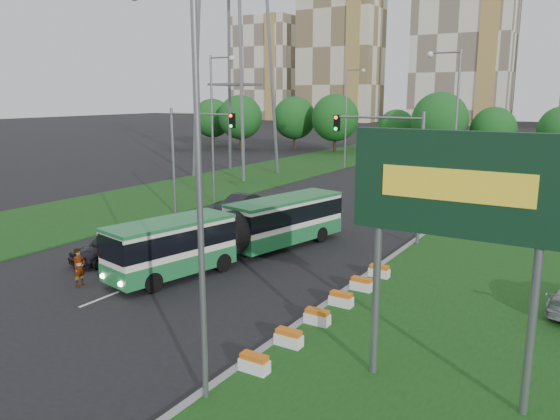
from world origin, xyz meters
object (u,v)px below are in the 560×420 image
Objects in this scene: traffic_mast_median at (395,156)px; car_left_near at (112,246)px; articulated_bus at (237,231)px; pedestrian at (79,267)px; traffic_mast_left at (189,145)px; car_left_far at (239,204)px; billboard at (456,196)px; shopping_trolley at (112,280)px.

traffic_mast_median is 17.20m from car_left_near.
articulated_bus is 8.39× the size of pedestrian.
traffic_mast_left is 4.34× the size of pedestrian.
traffic_mast_median is at bearing 3.77° from traffic_mast_left.
traffic_mast_left is at bearing -176.23° from traffic_mast_median.
traffic_mast_left reaches higher than pedestrian.
traffic_mast_median is 13.77m from car_left_far.
billboard is at bearing -33.55° from traffic_mast_left.
pedestrian reaches higher than car_left_far.
billboard is 27.16m from traffic_mast_left.
traffic_mast_left reaches higher than car_left_far.
articulated_bus is (8.95, -6.69, -3.79)m from traffic_mast_left.
billboard is 1.00× the size of traffic_mast_median.
billboard and traffic_mast_median have the same top height.
car_left_near is 13.44m from car_left_far.
pedestrian is at bearing -134.19° from shopping_trolley.
car_left_near is at bearing -84.62° from car_left_far.
traffic_mast_left is 0.52× the size of articulated_bus.
traffic_mast_left is 5.90m from car_left_far.
car_left_near is (-11.90, -11.55, -4.55)m from traffic_mast_median.
car_left_far is at bearing 138.67° from billboard.
traffic_mast_median is 10.58m from articulated_bus.
car_left_near is 4.18m from pedestrian.
traffic_mast_median is 4.34× the size of pedestrian.
pedestrian is at bearing -79.07° from car_left_far.
pedestrian reaches higher than shopping_trolley.
articulated_bus is 27.49× the size of shopping_trolley.
traffic_mast_left reaches higher than car_left_near.
car_left_near is (-19.38, 4.46, -5.36)m from billboard.
articulated_bus is 6.92m from car_left_near.
billboard reaches higher than car_left_near.
traffic_mast_median is at bearing 73.58° from shopping_trolley.
articulated_bus is at bearing -32.14° from pedestrian.
car_left_far is (-6.64, 9.55, -0.82)m from articulated_bus.
shopping_trolley is (-16.12, 1.55, -5.88)m from billboard.
traffic_mast_median is at bearing 63.49° from articulated_bus.
traffic_mast_left is at bearing 112.21° from car_left_near.
car_left_far is at bearing 171.78° from traffic_mast_median.
car_left_far is 17.35m from pedestrian.
traffic_mast_left reaches higher than shopping_trolley.
pedestrian is at bearing 177.53° from billboard.
traffic_mast_left is 11.80m from articulated_bus.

